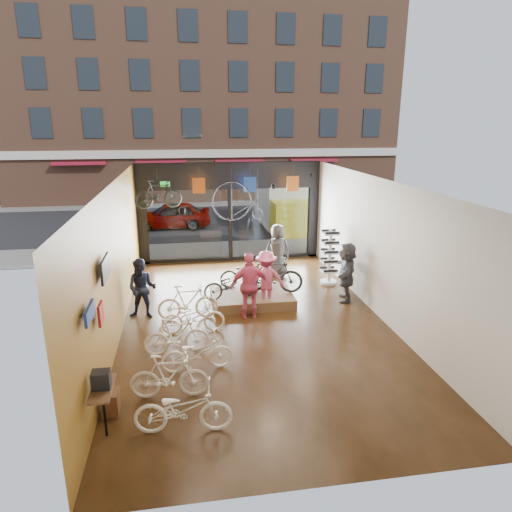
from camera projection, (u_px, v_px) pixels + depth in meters
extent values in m
cube|color=black|center=(254.00, 322.00, 12.47)|extent=(7.00, 12.00, 0.04)
cube|color=black|center=(254.00, 181.00, 11.39)|extent=(7.00, 12.00, 0.04)
cube|color=#A66E23|center=(115.00, 261.00, 11.39)|extent=(0.04, 12.00, 3.80)
cube|color=beige|center=(381.00, 249.00, 12.47)|extent=(0.04, 12.00, 3.80)
cube|color=beige|center=(323.00, 376.00, 6.23)|extent=(7.00, 0.04, 3.80)
cube|color=#198C26|center=(165.00, 184.00, 16.81)|extent=(0.35, 0.06, 0.18)
cube|color=black|center=(214.00, 216.00, 26.68)|extent=(30.00, 18.00, 0.02)
cube|color=slate|center=(228.00, 250.00, 19.27)|extent=(30.00, 2.40, 0.12)
cube|color=slate|center=(210.00, 203.00, 30.45)|extent=(30.00, 2.00, 0.12)
cube|color=brown|center=(205.00, 95.00, 30.86)|extent=(26.00, 5.00, 14.00)
imported|color=gray|center=(171.00, 215.00, 23.27)|extent=(3.97, 1.60, 1.35)
imported|color=silver|center=(183.00, 409.00, 7.91)|extent=(1.76, 0.74, 0.90)
imported|color=silver|center=(169.00, 376.00, 8.90)|extent=(1.58, 0.55, 0.93)
imported|color=silver|center=(197.00, 353.00, 9.91)|extent=(1.59, 0.66, 0.82)
imported|color=silver|center=(177.00, 336.00, 10.60)|extent=(1.54, 0.51, 0.92)
imported|color=silver|center=(193.00, 317.00, 11.71)|extent=(1.63, 0.61, 0.85)
imported|color=silver|center=(188.00, 302.00, 12.50)|extent=(1.67, 0.52, 1.00)
cube|color=brown|center=(252.00, 297.00, 13.79)|extent=(2.40, 1.80, 0.30)
imported|color=black|center=(231.00, 284.00, 13.17)|extent=(1.71, 0.86, 0.86)
imported|color=black|center=(272.00, 275.00, 13.64)|extent=(1.89, 0.95, 1.09)
imported|color=black|center=(246.00, 273.00, 14.20)|extent=(1.71, 0.77, 0.87)
imported|color=#161C33|center=(142.00, 289.00, 12.52)|extent=(0.92, 0.78, 1.68)
imported|color=#CC4C72|center=(250.00, 286.00, 12.48)|extent=(1.12, 0.51, 1.87)
imported|color=#CC4C72|center=(266.00, 279.00, 13.26)|extent=(1.14, 0.71, 1.69)
imported|color=#3F3F44|center=(277.00, 250.00, 15.95)|extent=(0.92, 0.61, 1.85)
imported|color=#3F3F44|center=(347.00, 272.00, 13.73)|extent=(1.05, 1.76, 1.81)
imported|color=black|center=(158.00, 194.00, 15.22)|extent=(1.64, 0.73, 0.95)
cube|color=#CC5919|center=(199.00, 186.00, 16.35)|extent=(0.45, 0.03, 0.55)
cube|color=#1E3F99|center=(250.00, 185.00, 16.64)|extent=(0.45, 0.03, 0.55)
cube|color=#CC5919|center=(293.00, 184.00, 16.88)|extent=(0.45, 0.03, 0.55)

